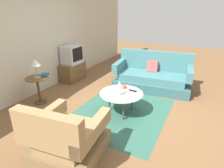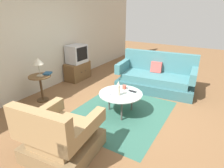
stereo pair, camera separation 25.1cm
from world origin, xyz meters
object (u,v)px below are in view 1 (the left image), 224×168
(couch, at_px, (152,77))
(tv_remote_dark, at_px, (133,91))
(mug, at_px, (124,87))
(tv_remote_silver, at_px, (109,94))
(coffee_table, at_px, (121,94))
(table_lamp, at_px, (35,63))
(book, at_px, (45,75))
(vase, at_px, (119,88))
(television, at_px, (72,55))
(side_table, at_px, (38,85))
(armchair, at_px, (67,140))
(tv_stand, at_px, (73,72))

(couch, xyz_separation_m, tv_remote_dark, (-1.35, 0.03, 0.15))
(mug, xyz_separation_m, tv_remote_silver, (-0.42, 0.13, -0.03))
(coffee_table, relative_size, tv_remote_silver, 6.04)
(tv_remote_dark, bearing_deg, table_lamp, -159.61)
(table_lamp, relative_size, book, 1.68)
(couch, height_order, vase, couch)
(coffee_table, height_order, book, book)
(television, distance_m, tv_remote_silver, 2.26)
(coffee_table, xyz_separation_m, book, (-0.26, 1.74, 0.21))
(tv_remote_silver, relative_size, book, 0.59)
(side_table, xyz_separation_m, vase, (0.32, -1.81, 0.15))
(armchair, xyz_separation_m, tv_stand, (2.54, 1.87, -0.05))
(armchair, relative_size, vase, 3.56)
(armchair, relative_size, television, 1.87)
(couch, bearing_deg, coffee_table, 76.92)
(television, bearing_deg, tv_remote_dark, -112.20)
(armchair, bearing_deg, side_table, 141.13)
(armchair, bearing_deg, tv_remote_dark, 72.38)
(coffee_table, bearing_deg, television, 62.04)
(vase, xyz_separation_m, mug, (0.33, 0.05, -0.10))
(coffee_table, bearing_deg, mug, 10.03)
(tv_stand, distance_m, vase, 2.37)
(coffee_table, height_order, tv_remote_dark, tv_remote_dark)
(book, bearing_deg, couch, -74.07)
(tv_stand, relative_size, tv_remote_dark, 4.64)
(couch, distance_m, table_lamp, 2.84)
(table_lamp, bearing_deg, armchair, -122.73)
(couch, height_order, mug, couch)
(tv_stand, bearing_deg, coffee_table, -117.84)
(couch, height_order, coffee_table, couch)
(table_lamp, distance_m, tv_remote_silver, 1.69)
(couch, bearing_deg, tv_remote_dark, 83.08)
(side_table, bearing_deg, coffee_table, -76.67)
(tv_stand, bearing_deg, television, -90.00)
(vase, distance_m, tv_remote_dark, 0.35)
(side_table, height_order, book, book)
(tv_stand, xyz_separation_m, television, (0.00, -0.01, 0.51))
(table_lamp, distance_m, book, 0.35)
(television, xyz_separation_m, tv_remote_silver, (-1.26, -1.85, -0.31))
(mug, relative_size, tv_remote_dark, 0.78)
(vase, bearing_deg, coffee_table, 2.80)
(coffee_table, height_order, mug, mug)
(couch, bearing_deg, armchair, 77.52)
(table_lamp, xyz_separation_m, book, (0.17, -0.04, -0.30))
(mug, bearing_deg, vase, -172.25)
(couch, distance_m, vase, 1.67)
(side_table, bearing_deg, tv_remote_dark, -72.91)
(coffee_table, distance_m, side_table, 1.85)
(table_lamp, bearing_deg, tv_stand, 9.49)
(vase, height_order, book, vase)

